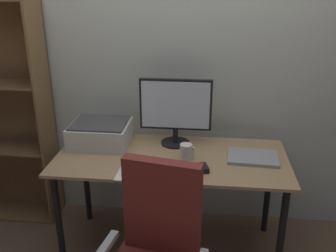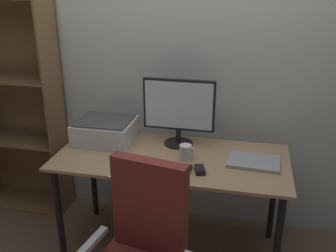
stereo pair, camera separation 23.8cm
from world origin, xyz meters
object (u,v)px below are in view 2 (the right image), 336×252
(desk, at_px, (171,168))
(bookshelf, at_px, (16,110))
(monitor, at_px, (179,109))
(printer, at_px, (105,130))
(mouse, at_px, (200,170))
(coffee_mug, at_px, (186,152))
(laptop, at_px, (254,161))
(keyboard, at_px, (168,167))

(desk, bearing_deg, bookshelf, 165.53)
(monitor, bearing_deg, printer, -173.62)
(monitor, relative_size, printer, 1.23)
(mouse, xyz_separation_m, coffee_mug, (-0.11, 0.15, 0.03))
(laptop, height_order, printer, printer)
(coffee_mug, bearing_deg, mouse, -52.45)
(bookshelf, bearing_deg, printer, -13.71)
(desk, xyz_separation_m, coffee_mug, (0.10, -0.03, 0.14))
(desk, xyz_separation_m, laptop, (0.53, 0.02, 0.10))
(coffee_mug, xyz_separation_m, printer, (-0.61, 0.17, 0.03))
(desk, bearing_deg, mouse, -39.39)
(mouse, relative_size, coffee_mug, 0.95)
(monitor, height_order, printer, monitor)
(mouse, bearing_deg, bookshelf, 145.68)
(desk, bearing_deg, keyboard, -85.39)
(mouse, height_order, bookshelf, bookshelf)
(monitor, distance_m, keyboard, 0.45)
(laptop, bearing_deg, printer, 176.51)
(keyboard, relative_size, mouse, 3.02)
(keyboard, relative_size, bookshelf, 0.17)
(bookshelf, bearing_deg, monitor, -6.13)
(monitor, xyz_separation_m, bookshelf, (-1.35, 0.14, -0.16))
(monitor, xyz_separation_m, mouse, (0.20, -0.37, -0.25))
(monitor, bearing_deg, desk, -92.11)
(monitor, distance_m, bookshelf, 1.37)
(keyboard, relative_size, printer, 0.72)
(desk, distance_m, bookshelf, 1.40)
(desk, relative_size, bookshelf, 0.89)
(monitor, xyz_separation_m, printer, (-0.52, -0.06, -0.18))
(bookshelf, bearing_deg, keyboard, -20.84)
(keyboard, bearing_deg, bookshelf, 160.94)
(coffee_mug, relative_size, laptop, 0.32)
(keyboard, xyz_separation_m, printer, (-0.52, 0.31, 0.07))
(mouse, distance_m, laptop, 0.37)
(desk, relative_size, mouse, 15.74)
(keyboard, bearing_deg, laptop, 21.96)
(coffee_mug, bearing_deg, keyboard, -120.39)
(laptop, xyz_separation_m, bookshelf, (-1.87, 0.33, 0.09))
(desk, bearing_deg, laptop, 2.05)
(keyboard, height_order, mouse, mouse)
(bookshelf, bearing_deg, laptop, -9.94)
(printer, xyz_separation_m, bookshelf, (-0.83, 0.20, 0.02))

